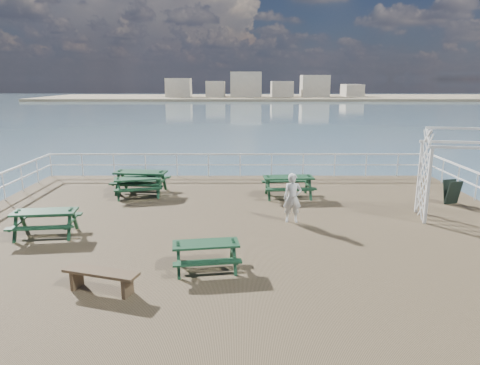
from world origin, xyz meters
name	(u,v)px	position (x,y,z in m)	size (l,w,h in m)	color
ground	(240,229)	(0.00, 0.00, -0.15)	(18.00, 14.00, 0.30)	brown
sea_backdrop	(277,94)	(12.54, 134.07, -0.51)	(300.00, 300.00, 9.20)	#425F70
railing	(238,179)	(-0.07, 2.57, 0.87)	(17.77, 13.76, 1.10)	silver
picnic_table_a	(138,183)	(-3.95, 3.27, 0.55)	(2.02, 1.77, 0.85)	#163D23
picnic_table_b	(141,177)	(-3.97, 3.89, 0.63)	(2.19, 1.84, 0.99)	#163D23
picnic_table_c	(288,182)	(1.85, 3.22, 0.59)	(1.98, 1.64, 0.92)	#163D23
picnic_table_d	(45,218)	(-5.65, -0.99, 0.55)	(1.91, 1.61, 0.86)	#163D23
picnic_table_e	(206,250)	(-0.82, -3.25, 0.49)	(1.73, 1.47, 0.76)	#163D23
flat_bench_far	(101,276)	(-2.97, -4.37, 0.36)	(1.72, 0.87, 0.48)	brown
trellis_arbor	(460,179)	(7.03, 0.52, 1.33)	(2.58, 1.67, 2.99)	silver
sandwich_board	(452,192)	(7.71, 2.28, 0.44)	(0.63, 0.53, 0.90)	black
person	(292,198)	(1.65, 0.27, 0.79)	(0.57, 0.38, 1.57)	silver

